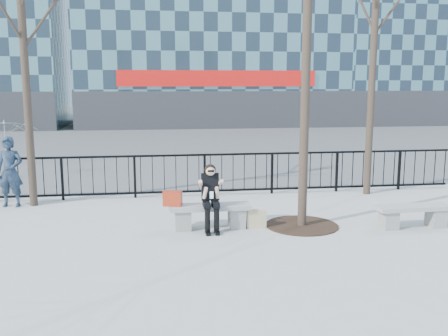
{
  "coord_description": "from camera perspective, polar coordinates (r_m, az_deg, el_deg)",
  "views": [
    {
      "loc": [
        -1.08,
        -9.75,
        2.92
      ],
      "look_at": [
        0.4,
        0.8,
        1.1
      ],
      "focal_mm": 40.0,
      "sensor_mm": 36.0,
      "label": 1
    }
  ],
  "objects": [
    {
      "name": "shopping_bag",
      "position": [
        10.23,
        3.72,
        -5.82
      ],
      "size": [
        0.4,
        0.17,
        0.37
      ],
      "primitive_type": "cube",
      "rotation": [
        0.0,
        0.0,
        -0.06
      ],
      "color": "#C0B688",
      "rests_on": "ground"
    },
    {
      "name": "vendor_umbrella",
      "position": [
        16.73,
        -23.65,
        2.0
      ],
      "size": [
        2.61,
        2.63,
        1.83
      ],
      "primitive_type": "imported",
      "rotation": [
        0.0,
        0.0,
        0.38
      ],
      "color": "yellow",
      "rests_on": "ground"
    },
    {
      "name": "tree_grate",
      "position": [
        10.51,
        8.87,
        -6.49
      ],
      "size": [
        1.5,
        1.5,
        0.02
      ],
      "primitive_type": "cylinder",
      "color": "black",
      "rests_on": "ground"
    },
    {
      "name": "railing",
      "position": [
        13.01,
        -3.1,
        -0.8
      ],
      "size": [
        14.0,
        0.06,
        1.1
      ],
      "color": "black",
      "rests_on": "ground"
    },
    {
      "name": "bench_second",
      "position": [
        10.92,
        20.75,
        -4.93
      ],
      "size": [
        1.54,
        0.43,
        0.46
      ],
      "rotation": [
        0.0,
        0.0,
        0.02
      ],
      "color": "gray",
      "rests_on": "ground"
    },
    {
      "name": "standing_man",
      "position": [
        12.86,
        -23.26,
        -0.4
      ],
      "size": [
        0.65,
        0.46,
        1.68
      ],
      "primitive_type": "imported",
      "rotation": [
        0.0,
        0.0,
        -0.1
      ],
      "color": "black",
      "rests_on": "ground"
    },
    {
      "name": "bench_main",
      "position": [
        10.15,
        -1.61,
        -5.26
      ],
      "size": [
        1.65,
        0.46,
        0.49
      ],
      "color": "gray",
      "rests_on": "ground"
    },
    {
      "name": "street_surface",
      "position": [
        24.94,
        -5.47,
        2.94
      ],
      "size": [
        60.0,
        23.0,
        0.01
      ],
      "primitive_type": "cube",
      "color": "#474747",
      "rests_on": "ground"
    },
    {
      "name": "handbag",
      "position": [
        10.04,
        -5.9,
        -3.48
      ],
      "size": [
        0.4,
        0.27,
        0.3
      ],
      "primitive_type": "cube",
      "rotation": [
        0.0,
        0.0,
        -0.28
      ],
      "color": "#A02913",
      "rests_on": "bench_main"
    },
    {
      "name": "seated_woman",
      "position": [
        9.91,
        -1.52,
        -3.43
      ],
      "size": [
        0.5,
        0.64,
        1.34
      ],
      "color": "black",
      "rests_on": "ground"
    },
    {
      "name": "ground",
      "position": [
        10.23,
        -1.61,
        -6.89
      ],
      "size": [
        120.0,
        120.0,
        0.0
      ],
      "primitive_type": "plane",
      "color": "#9E9E98",
      "rests_on": "ground"
    }
  ]
}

